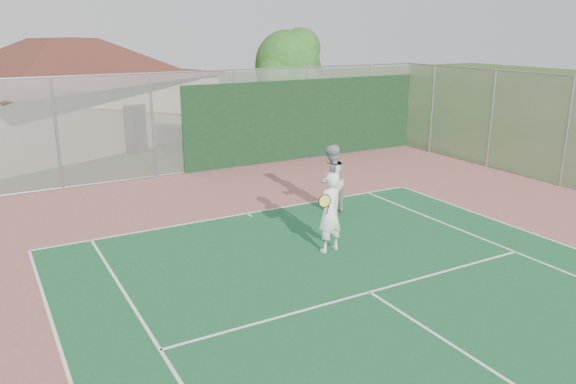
% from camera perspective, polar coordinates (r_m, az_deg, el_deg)
% --- Properties ---
extents(back_fence, '(20.08, 0.11, 3.53)m').
position_cam_1_polar(back_fence, '(20.38, -5.08, 7.12)').
color(back_fence, gray).
rests_on(back_fence, ground).
extents(side_fence_right, '(0.08, 9.00, 3.50)m').
position_cam_1_polar(side_fence_right, '(21.54, 19.92, 6.93)').
color(side_fence_right, gray).
rests_on(side_fence_right, ground).
extents(clubhouse, '(14.70, 12.70, 5.35)m').
position_cam_1_polar(clubhouse, '(26.70, -21.52, 10.49)').
color(clubhouse, tan).
rests_on(clubhouse, ground).
extents(tree, '(3.55, 3.37, 4.95)m').
position_cam_1_polar(tree, '(26.61, 0.13, 12.75)').
color(tree, '#3C2215').
rests_on(tree, ground).
extents(player_white_front, '(0.87, 0.64, 1.84)m').
position_cam_1_polar(player_white_front, '(12.57, 4.24, -2.13)').
color(player_white_front, silver).
rests_on(player_white_front, ground).
extents(player_grey_back, '(1.18, 1.11, 1.92)m').
position_cam_1_polar(player_grey_back, '(15.08, 4.37, 1.14)').
color(player_grey_back, '#9A9C9F').
rests_on(player_grey_back, ground).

